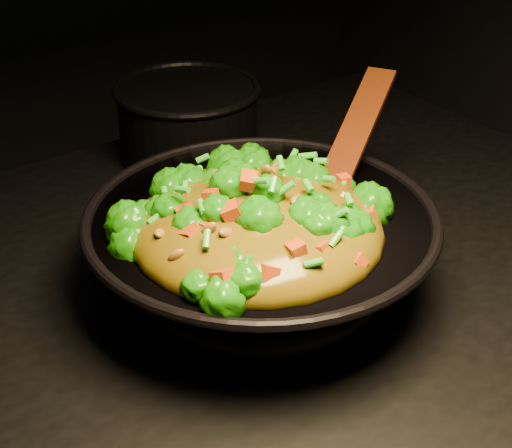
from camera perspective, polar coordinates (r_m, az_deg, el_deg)
wok at (r=0.92m, az=0.37°, el=-2.41°), size 0.52×0.52×0.11m
stir_fry at (r=0.83m, az=0.05°, el=2.11°), size 0.32×0.32×0.10m
spatula at (r=0.98m, az=7.06°, el=6.25°), size 0.22×0.15×0.10m
back_pot at (r=1.25m, az=-4.95°, el=7.39°), size 0.25×0.25×0.12m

